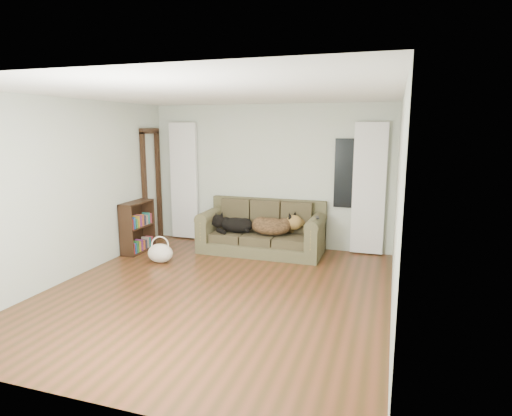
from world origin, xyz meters
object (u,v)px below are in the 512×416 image
(sofa, at_px, (261,227))
(tote_bag, at_px, (160,253))
(bookshelf, at_px, (137,224))
(dog_black_lab, at_px, (234,225))
(dog_shepherd, at_px, (274,227))

(sofa, distance_m, tote_bag, 1.79)
(tote_bag, bearing_deg, bookshelf, 147.90)
(tote_bag, relative_size, bookshelf, 0.47)
(dog_black_lab, distance_m, tote_bag, 1.40)
(dog_black_lab, bearing_deg, tote_bag, -120.36)
(dog_black_lab, distance_m, bookshelf, 1.72)
(dog_black_lab, height_order, bookshelf, bookshelf)
(dog_shepherd, distance_m, tote_bag, 1.97)
(sofa, xyz_separation_m, dog_shepherd, (0.24, -0.04, 0.04))
(sofa, relative_size, dog_shepherd, 2.91)
(tote_bag, bearing_deg, dog_shepherd, 32.11)
(dog_shepherd, bearing_deg, dog_black_lab, 7.11)
(sofa, height_order, tote_bag, sofa)
(dog_shepherd, relative_size, bookshelf, 0.82)
(dog_shepherd, bearing_deg, tote_bag, 37.15)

